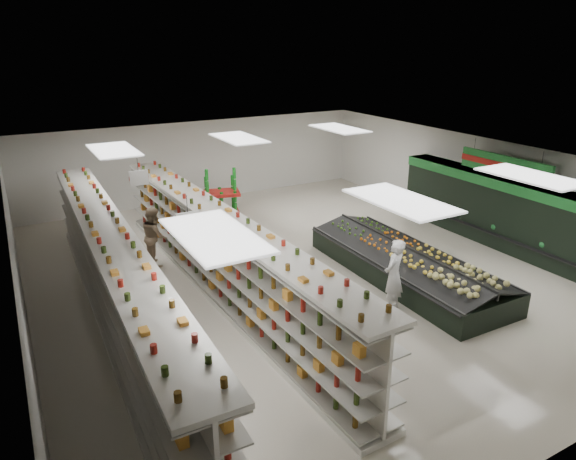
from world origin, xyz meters
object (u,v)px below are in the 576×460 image
produce_island (405,263)px  shopper_main (394,276)px  shopper_background (155,236)px  gondola_left (116,284)px  soda_endcap (221,195)px  gondola_center (220,257)px

produce_island → shopper_main: bearing=-140.1°
shopper_main → shopper_background: size_ratio=1.07×
gondola_left → soda_endcap: (4.98, 6.02, -0.20)m
gondola_center → soda_endcap: size_ratio=7.27×
produce_island → shopper_background: shopper_background is taller
soda_endcap → shopper_background: 4.46m
gondola_center → produce_island: 5.07m
gondola_left → shopper_main: size_ratio=7.13×
soda_endcap → shopper_background: soda_endcap is taller
shopper_main → shopper_background: 6.97m
shopper_main → produce_island: bearing=-165.5°
soda_endcap → gondola_left: bearing=-129.6°
gondola_center → shopper_main: bearing=-43.4°
produce_island → shopper_main: (-1.52, -1.27, 0.49)m
gondola_center → shopper_main: 4.34m
produce_island → soda_endcap: (-2.46, 7.29, 0.42)m
gondola_center → soda_endcap: 6.15m
produce_island → soda_endcap: 7.71m
shopper_background → soda_endcap: bearing=-42.9°
gondola_center → soda_endcap: (2.31, 5.69, -0.16)m
soda_endcap → shopper_main: shopper_main is taller
gondola_left → gondola_center: 2.69m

